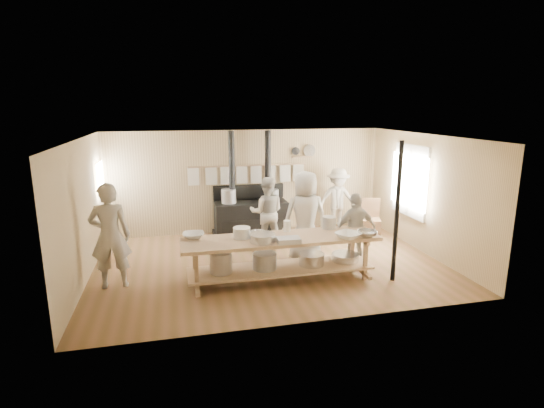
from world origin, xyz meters
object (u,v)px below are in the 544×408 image
object	(u,v)px
cook_far_left	(110,236)
cook_by_window	(338,200)
cook_right	(356,230)
cook_left	(267,212)
cook_center	(305,216)
chair	(370,226)
stove	(251,214)
roasting_pan	(289,240)
prep_table	(280,254)

from	to	relation	value
cook_far_left	cook_by_window	xyz separation A→B (m)	(5.23, 2.40, -0.13)
cook_right	cook_by_window	xyz separation A→B (m)	(0.60, 2.45, 0.07)
cook_left	cook_center	distance (m)	1.19
cook_right	chair	size ratio (longest dim) A/B	1.58
stove	roasting_pan	size ratio (longest dim) A/B	6.43
stove	cook_center	distance (m)	2.25
prep_table	cook_left	size ratio (longest dim) A/B	2.21
stove	cook_right	size ratio (longest dim) A/B	1.72
stove	cook_right	distance (m)	3.11
stove	cook_center	bearing A→B (deg)	-69.43
prep_table	stove	bearing A→B (deg)	89.96
chair	roasting_pan	distance (m)	3.72
cook_far_left	stove	bearing A→B (deg)	-140.82
cook_by_window	prep_table	bearing A→B (deg)	-123.64
stove	cook_by_window	world-z (taller)	stove
cook_right	chair	distance (m)	2.11
cook_far_left	prep_table	bearing A→B (deg)	169.82
stove	roasting_pan	distance (m)	3.37
cook_far_left	roasting_pan	distance (m)	3.14
prep_table	cook_by_window	xyz separation A→B (m)	(2.26, 2.85, 0.30)
prep_table	chair	xyz separation A→B (m)	(2.83, 2.08, -0.24)
cook_center	roasting_pan	distance (m)	1.47
cook_far_left	roasting_pan	bearing A→B (deg)	164.04
roasting_pan	chair	bearing A→B (deg)	41.09
chair	cook_left	bearing A→B (deg)	-157.84
cook_center	cook_right	distance (m)	1.06
cook_by_window	roasting_pan	distance (m)	3.86
chair	cook_far_left	bearing A→B (deg)	-144.19
cook_left	cook_right	world-z (taller)	cook_left
cook_center	stove	bearing A→B (deg)	-69.70
prep_table	chair	world-z (taller)	chair
stove	roasting_pan	world-z (taller)	stove
prep_table	cook_center	xyz separation A→B (m)	(0.78, 0.95, 0.43)
cook_by_window	chair	distance (m)	1.10
stove	cook_left	bearing A→B (deg)	-79.51
cook_right	cook_left	bearing A→B (deg)	-51.40
chair	prep_table	bearing A→B (deg)	-123.53
cook_right	cook_by_window	size ratio (longest dim) A/B	0.92
prep_table	cook_right	xyz separation A→B (m)	(1.66, 0.40, 0.24)
stove	cook_left	world-z (taller)	stove
prep_table	cook_center	bearing A→B (deg)	50.88
cook_left	cook_center	world-z (taller)	cook_center
stove	cook_far_left	xyz separation A→B (m)	(-2.98, -2.57, 0.43)
cook_left	cook_by_window	bearing A→B (deg)	-144.05
roasting_pan	cook_center	bearing A→B (deg)	61.04
cook_far_left	cook_by_window	bearing A→B (deg)	-156.93
cook_far_left	roasting_pan	xyz separation A→B (m)	(3.04, -0.78, -0.06)
cook_right	cook_by_window	distance (m)	2.53
cook_left	cook_right	size ratio (longest dim) A/B	1.08
prep_table	cook_left	xyz separation A→B (m)	(0.19, 1.99, 0.30)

